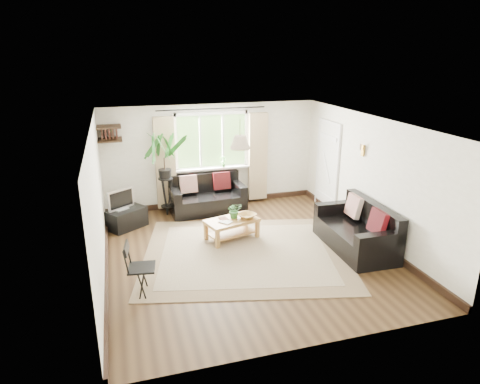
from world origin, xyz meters
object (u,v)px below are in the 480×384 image
object	(u,v)px
sofa_back	(207,195)
sofa_right	(356,228)
tv_stand	(127,218)
coffee_table	(232,229)
palm_stand	(165,175)
folding_chair	(142,269)

from	to	relation	value
sofa_back	sofa_right	bearing A→B (deg)	-52.96
sofa_back	tv_stand	size ratio (longest dim) A/B	2.17
coffee_table	palm_stand	world-z (taller)	palm_stand
coffee_table	palm_stand	bearing A→B (deg)	122.32
palm_stand	folding_chair	world-z (taller)	palm_stand
sofa_back	sofa_right	size ratio (longest dim) A/B	0.95
tv_stand	folding_chair	world-z (taller)	folding_chair
tv_stand	palm_stand	size ratio (longest dim) A/B	0.41
sofa_back	folding_chair	xyz separation A→B (m)	(-1.70, -3.15, 0.03)
sofa_right	coffee_table	xyz separation A→B (m)	(-2.09, 1.07, -0.21)
tv_stand	coffee_table	bearing A→B (deg)	-64.95
sofa_right	palm_stand	size ratio (longest dim) A/B	0.94
tv_stand	palm_stand	xyz separation A→B (m)	(0.90, 0.52, 0.73)
coffee_table	tv_stand	xyz separation A→B (m)	(-1.96, 1.15, 0.00)
coffee_table	folding_chair	distance (m)	2.40
coffee_table	folding_chair	size ratio (longest dim) A/B	1.20
sofa_right	tv_stand	bearing A→B (deg)	-117.37
coffee_table	palm_stand	size ratio (longest dim) A/B	0.54
sofa_back	folding_chair	size ratio (longest dim) A/B	1.99
coffee_table	folding_chair	bearing A→B (deg)	-140.10
tv_stand	palm_stand	distance (m)	1.27
sofa_back	coffee_table	xyz separation A→B (m)	(0.13, -1.62, -0.19)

